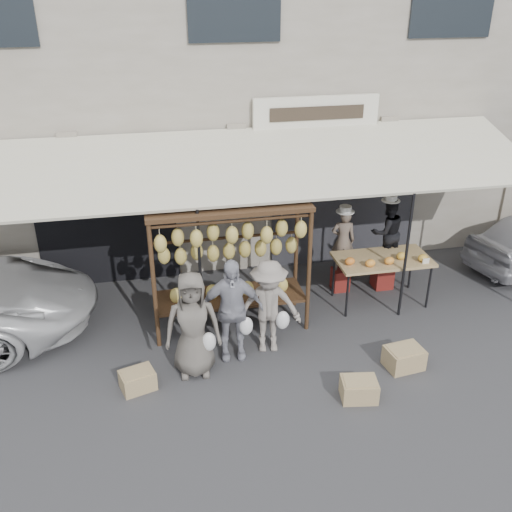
{
  "coord_description": "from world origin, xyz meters",
  "views": [
    {
      "loc": [
        -1.71,
        -6.82,
        5.47
      ],
      "look_at": [
        -0.05,
        1.4,
        1.3
      ],
      "focal_mm": 40.0,
      "sensor_mm": 36.0,
      "label": 1
    }
  ],
  "objects_px": {
    "banana_rack": "(229,244)",
    "customer_right": "(269,307)",
    "vendor_left": "(343,240)",
    "customer_mid": "(231,309)",
    "crate_near_b": "(404,358)",
    "customer_left": "(193,325)",
    "vendor_right": "(387,232)",
    "crate_far": "(138,380)",
    "produce_table": "(383,261)",
    "crate_near_a": "(359,389)"
  },
  "relations": [
    {
      "from": "banana_rack",
      "to": "vendor_right",
      "type": "height_order",
      "value": "banana_rack"
    },
    {
      "from": "customer_left",
      "to": "crate_near_a",
      "type": "distance_m",
      "value": 2.57
    },
    {
      "from": "vendor_left",
      "to": "customer_mid",
      "type": "height_order",
      "value": "customer_mid"
    },
    {
      "from": "crate_near_b",
      "to": "customer_right",
      "type": "bearing_deg",
      "value": 155.74
    },
    {
      "from": "vendor_right",
      "to": "banana_rack",
      "type": "bearing_deg",
      "value": 8.58
    },
    {
      "from": "banana_rack",
      "to": "crate_far",
      "type": "distance_m",
      "value": 2.54
    },
    {
      "from": "banana_rack",
      "to": "crate_far",
      "type": "xyz_separation_m",
      "value": [
        -1.6,
        -1.37,
        -1.42
      ]
    },
    {
      "from": "crate_near_b",
      "to": "crate_far",
      "type": "distance_m",
      "value": 4.04
    },
    {
      "from": "banana_rack",
      "to": "crate_near_b",
      "type": "bearing_deg",
      "value": -34.49
    },
    {
      "from": "customer_left",
      "to": "crate_far",
      "type": "relative_size",
      "value": 3.52
    },
    {
      "from": "banana_rack",
      "to": "customer_right",
      "type": "xyz_separation_m",
      "value": [
        0.48,
        -0.79,
        -0.78
      ]
    },
    {
      "from": "vendor_right",
      "to": "customer_right",
      "type": "bearing_deg",
      "value": 25.47
    },
    {
      "from": "vendor_right",
      "to": "crate_far",
      "type": "distance_m",
      "value": 5.26
    },
    {
      "from": "banana_rack",
      "to": "vendor_right",
      "type": "bearing_deg",
      "value": 14.13
    },
    {
      "from": "produce_table",
      "to": "crate_near_a",
      "type": "relative_size",
      "value": 3.37
    },
    {
      "from": "produce_table",
      "to": "customer_left",
      "type": "bearing_deg",
      "value": -159.02
    },
    {
      "from": "vendor_right",
      "to": "crate_far",
      "type": "xyz_separation_m",
      "value": [
        -4.69,
        -2.15,
        -1.01
      ]
    },
    {
      "from": "produce_table",
      "to": "customer_mid",
      "type": "distance_m",
      "value": 3.11
    },
    {
      "from": "banana_rack",
      "to": "crate_far",
      "type": "height_order",
      "value": "banana_rack"
    },
    {
      "from": "vendor_left",
      "to": "customer_left",
      "type": "height_order",
      "value": "customer_left"
    },
    {
      "from": "vendor_left",
      "to": "crate_near_a",
      "type": "distance_m",
      "value": 3.26
    },
    {
      "from": "vendor_right",
      "to": "customer_right",
      "type": "xyz_separation_m",
      "value": [
        -2.6,
        -1.57,
        -0.36
      ]
    },
    {
      "from": "vendor_left",
      "to": "customer_mid",
      "type": "distance_m",
      "value": 2.91
    },
    {
      "from": "banana_rack",
      "to": "produce_table",
      "type": "height_order",
      "value": "banana_rack"
    },
    {
      "from": "crate_near_a",
      "to": "crate_near_b",
      "type": "distance_m",
      "value": 1.08
    },
    {
      "from": "vendor_left",
      "to": "customer_mid",
      "type": "relative_size",
      "value": 0.71
    },
    {
      "from": "customer_mid",
      "to": "vendor_left",
      "type": "bearing_deg",
      "value": 39.85
    },
    {
      "from": "customer_mid",
      "to": "crate_far",
      "type": "relative_size",
      "value": 3.54
    },
    {
      "from": "produce_table",
      "to": "crate_far",
      "type": "distance_m",
      "value": 4.74
    },
    {
      "from": "crate_far",
      "to": "vendor_right",
      "type": "bearing_deg",
      "value": 24.61
    },
    {
      "from": "produce_table",
      "to": "vendor_left",
      "type": "distance_m",
      "value": 0.84
    },
    {
      "from": "produce_table",
      "to": "customer_right",
      "type": "relative_size",
      "value": 1.07
    },
    {
      "from": "vendor_left",
      "to": "crate_far",
      "type": "height_order",
      "value": "vendor_left"
    },
    {
      "from": "crate_near_b",
      "to": "customer_mid",
      "type": "bearing_deg",
      "value": 161.95
    },
    {
      "from": "produce_table",
      "to": "crate_near_b",
      "type": "distance_m",
      "value": 2.05
    },
    {
      "from": "vendor_left",
      "to": "produce_table",
      "type": "bearing_deg",
      "value": 145.25
    },
    {
      "from": "crate_near_a",
      "to": "customer_mid",
      "type": "bearing_deg",
      "value": 139.46
    },
    {
      "from": "produce_table",
      "to": "crate_near_a",
      "type": "bearing_deg",
      "value": -118.41
    },
    {
      "from": "banana_rack",
      "to": "customer_right",
      "type": "distance_m",
      "value": 1.21
    },
    {
      "from": "vendor_left",
      "to": "vendor_right",
      "type": "xyz_separation_m",
      "value": [
        0.83,
        -0.06,
        0.12
      ]
    },
    {
      "from": "banana_rack",
      "to": "crate_near_b",
      "type": "xyz_separation_m",
      "value": [
        2.43,
        -1.67,
        -1.4
      ]
    },
    {
      "from": "produce_table",
      "to": "vendor_left",
      "type": "relative_size",
      "value": 1.4
    },
    {
      "from": "produce_table",
      "to": "customer_right",
      "type": "bearing_deg",
      "value": -156.54
    },
    {
      "from": "customer_right",
      "to": "crate_near_a",
      "type": "relative_size",
      "value": 3.14
    },
    {
      "from": "banana_rack",
      "to": "crate_far",
      "type": "relative_size",
      "value": 5.42
    },
    {
      "from": "customer_mid",
      "to": "crate_far",
      "type": "bearing_deg",
      "value": -155.5
    },
    {
      "from": "vendor_left",
      "to": "crate_far",
      "type": "bearing_deg",
      "value": 43.01
    },
    {
      "from": "customer_mid",
      "to": "crate_near_a",
      "type": "height_order",
      "value": "customer_mid"
    },
    {
      "from": "banana_rack",
      "to": "customer_left",
      "type": "height_order",
      "value": "banana_rack"
    },
    {
      "from": "customer_mid",
      "to": "vendor_right",
      "type": "bearing_deg",
      "value": 31.4
    }
  ]
}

